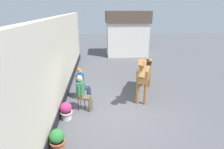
% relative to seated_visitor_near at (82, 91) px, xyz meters
% --- Properties ---
extents(ground_plane, '(40.00, 40.00, 0.00)m').
position_rel_seated_visitor_near_xyz_m(ground_plane, '(1.59, 2.83, -0.78)').
color(ground_plane, '#56565B').
extents(pub_facade_wall, '(0.34, 14.00, 3.40)m').
position_rel_seated_visitor_near_xyz_m(pub_facade_wall, '(-0.96, 1.33, 0.76)').
color(pub_facade_wall, beige).
rests_on(pub_facade_wall, ground_plane).
extents(distant_cottage, '(3.40, 2.60, 3.50)m').
position_rel_seated_visitor_near_xyz_m(distant_cottage, '(2.99, 9.28, 1.02)').
color(distant_cottage, silver).
rests_on(distant_cottage, ground_plane).
extents(seated_visitor_near, '(0.61, 0.48, 1.39)m').
position_rel_seated_visitor_near_xyz_m(seated_visitor_near, '(0.00, 0.00, 0.00)').
color(seated_visitor_near, gold).
rests_on(seated_visitor_near, ground_plane).
extents(seated_visitor_far, '(0.61, 0.49, 1.39)m').
position_rel_seated_visitor_near_xyz_m(seated_visitor_far, '(-0.10, 0.98, 0.00)').
color(seated_visitor_far, '#194C99').
rests_on(seated_visitor_far, ground_plane).
extents(saddled_horse_center, '(1.26, 2.87, 2.06)m').
position_rel_seated_visitor_near_xyz_m(saddled_horse_center, '(2.61, 1.12, 0.38)').
color(saddled_horse_center, '#9E6B38').
rests_on(saddled_horse_center, ground_plane).
extents(flower_planter_near, '(0.43, 0.43, 0.64)m').
position_rel_seated_visitor_near_xyz_m(flower_planter_near, '(-0.54, -2.22, -0.44)').
color(flower_planter_near, '#A85638').
rests_on(flower_planter_near, ground_plane).
extents(flower_planter_far, '(0.43, 0.43, 0.64)m').
position_rel_seated_visitor_near_xyz_m(flower_planter_far, '(-0.53, -0.63, -0.44)').
color(flower_planter_far, beige).
rests_on(flower_planter_far, ground_plane).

